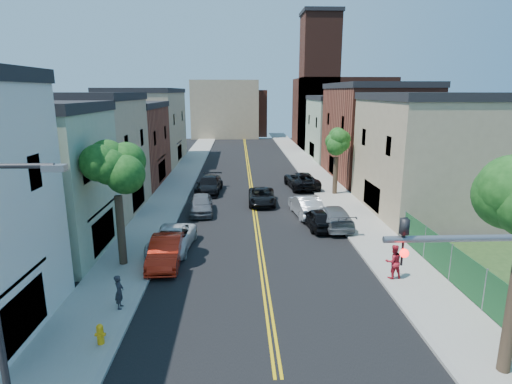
{
  "coord_description": "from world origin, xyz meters",
  "views": [
    {
      "loc": [
        -1.31,
        -8.26,
        9.65
      ],
      "look_at": [
        0.06,
        23.24,
        2.0
      ],
      "focal_mm": 29.08,
      "sensor_mm": 36.0,
      "label": 1
    }
  ],
  "objects": [
    {
      "name": "black_suv_lane",
      "position": [
        0.72,
        26.97,
        0.69
      ],
      "size": [
        2.41,
        5.03,
        1.38
      ],
      "primitive_type": "imported",
      "rotation": [
        0.0,
        0.0,
        -0.02
      ],
      "color": "black",
      "rests_on": "ground"
    },
    {
      "name": "curb_left",
      "position": [
        -6.15,
        40.0,
        0.07
      ],
      "size": [
        0.3,
        100.0,
        0.15
      ],
      "primitive_type": "cube",
      "color": "gray",
      "rests_on": "ground"
    },
    {
      "name": "bldg_right_tan",
      "position": [
        14.0,
        24.0,
        4.5
      ],
      "size": [
        9.0,
        12.0,
        9.0
      ],
      "primitive_type": "cube",
      "color": "#998466",
      "rests_on": "ground"
    },
    {
      "name": "white_pickup",
      "position": [
        -5.5,
        16.27,
        0.72
      ],
      "size": [
        2.82,
        5.35,
        1.44
      ],
      "primitive_type": "imported",
      "rotation": [
        0.0,
        0.0,
        -0.09
      ],
      "color": "silver",
      "rests_on": "ground"
    },
    {
      "name": "bldg_left_tan_far",
      "position": [
        -14.0,
        50.0,
        4.75
      ],
      "size": [
        9.0,
        16.0,
        9.5
      ],
      "primitive_type": "cube",
      "color": "#998466",
      "rests_on": "ground"
    },
    {
      "name": "bldg_right_brick",
      "position": [
        14.0,
        38.0,
        5.0
      ],
      "size": [
        9.0,
        14.0,
        10.0
      ],
      "primitive_type": "cube",
      "color": "brown",
      "rests_on": "ground"
    },
    {
      "name": "backdrop_left",
      "position": [
        -4.0,
        82.0,
        6.0
      ],
      "size": [
        14.0,
        8.0,
        12.0
      ],
      "primitive_type": "cube",
      "color": "#998466",
      "rests_on": "ground"
    },
    {
      "name": "tree_left_mid",
      "position": [
        -7.88,
        14.01,
        6.58
      ],
      "size": [
        5.2,
        5.2,
        9.29
      ],
      "color": "#332119",
      "rests_on": "sidewalk_left"
    },
    {
      "name": "pedestrian_left",
      "position": [
        -6.7,
        8.95,
        0.93
      ],
      "size": [
        0.4,
        0.59,
        1.57
      ],
      "primitive_type": "imported",
      "rotation": [
        0.0,
        0.0,
        1.62
      ],
      "color": "#222329",
      "rests_on": "sidewalk_left"
    },
    {
      "name": "sidewalk_right",
      "position": [
        7.9,
        40.0,
        0.07
      ],
      "size": [
        3.2,
        100.0,
        0.15
      ],
      "primitive_type": "cube",
      "color": "gray",
      "rests_on": "ground"
    },
    {
      "name": "fire_hydrant",
      "position": [
        -6.7,
        6.2,
        0.58
      ],
      "size": [
        0.4,
        0.4,
        0.83
      ],
      "color": "#F4A30D",
      "rests_on": "sidewalk_left"
    },
    {
      "name": "grey_car_left",
      "position": [
        -4.36,
        24.29,
        0.79
      ],
      "size": [
        2.19,
        4.76,
        1.58
      ],
      "primitive_type": "imported",
      "rotation": [
        0.0,
        0.0,
        0.07
      ],
      "color": "#595B60",
      "rests_on": "ground"
    },
    {
      "name": "sidewalk_left",
      "position": [
        -7.9,
        40.0,
        0.07
      ],
      "size": [
        3.2,
        100.0,
        0.15
      ],
      "primitive_type": "cube",
      "color": "gray",
      "rests_on": "ground"
    },
    {
      "name": "bldg_left_palegrn",
      "position": [
        -14.0,
        16.0,
        4.25
      ],
      "size": [
        9.0,
        8.0,
        8.5
      ],
      "primitive_type": "cube",
      "color": "gray",
      "rests_on": "ground"
    },
    {
      "name": "curb_right",
      "position": [
        6.15,
        40.0,
        0.07
      ],
      "size": [
        0.3,
        100.0,
        0.15
      ],
      "primitive_type": "cube",
      "color": "gray",
      "rests_on": "ground"
    },
    {
      "name": "tree_right_far",
      "position": [
        7.92,
        30.01,
        5.76
      ],
      "size": [
        4.4,
        4.4,
        8.03
      ],
      "color": "#332119",
      "rests_on": "sidewalk_right"
    },
    {
      "name": "street_lamp",
      "position": [
        -7.01,
        1.0,
        4.72
      ],
      "size": [
        2.14,
        0.25,
        8.0
      ],
      "color": "black",
      "rests_on": "sidewalk_left"
    },
    {
      "name": "black_car_right",
      "position": [
        4.44,
        20.14,
        0.74
      ],
      "size": [
        2.21,
        4.53,
        1.49
      ],
      "primitive_type": "imported",
      "rotation": [
        0.0,
        0.0,
        3.25
      ],
      "color": "black",
      "rests_on": "ground"
    },
    {
      "name": "silver_car_right",
      "position": [
        4.03,
        23.3,
        0.83
      ],
      "size": [
        2.29,
        5.22,
        1.67
      ],
      "primitive_type": "imported",
      "rotation": [
        0.0,
        0.0,
        3.25
      ],
      "color": "#AFB2B7",
      "rests_on": "ground"
    },
    {
      "name": "black_car_left",
      "position": [
        -4.17,
        31.34,
        0.81
      ],
      "size": [
        2.68,
        5.73,
        1.62
      ],
      "primitive_type": "imported",
      "rotation": [
        0.0,
        0.0,
        -0.08
      ],
      "color": "black",
      "rests_on": "ground"
    },
    {
      "name": "bldg_right_palegrn",
      "position": [
        14.0,
        52.0,
        4.25
      ],
      "size": [
        9.0,
        12.0,
        8.5
      ],
      "primitive_type": "cube",
      "color": "gray",
      "rests_on": "ground"
    },
    {
      "name": "church",
      "position": [
        16.33,
        67.07,
        7.24
      ],
      "size": [
        16.2,
        14.2,
        22.6
      ],
      "color": "#4C2319",
      "rests_on": "ground"
    },
    {
      "name": "bldg_left_brick",
      "position": [
        -14.0,
        36.0,
        4.0
      ],
      "size": [
        9.0,
        12.0,
        8.0
      ],
      "primitive_type": "cube",
      "color": "brown",
      "rests_on": "ground"
    },
    {
      "name": "fence_right",
      "position": [
        9.5,
        9.5,
        1.1
      ],
      "size": [
        0.04,
        15.0,
        1.9
      ],
      "primitive_type": "cube",
      "color": "#143F1E",
      "rests_on": "sidewalk_right"
    },
    {
      "name": "grey_car_right",
      "position": [
        5.5,
        20.41,
        0.79
      ],
      "size": [
        2.5,
        5.55,
        1.58
      ],
      "primitive_type": "imported",
      "rotation": [
        0.0,
        0.0,
        3.2
      ],
      "color": "#55585C",
      "rests_on": "ground"
    },
    {
      "name": "backdrop_center",
      "position": [
        0.0,
        86.0,
        5.0
      ],
      "size": [
        10.0,
        8.0,
        10.0
      ],
      "primitive_type": "cube",
      "color": "brown",
      "rests_on": "ground"
    },
    {
      "name": "pedestrian_right",
      "position": [
        6.7,
        11.47,
        1.06
      ],
      "size": [
        0.98,
        0.81,
        1.83
      ],
      "primitive_type": "imported",
      "rotation": [
        0.0,
        0.0,
        3.28
      ],
      "color": "red",
      "rests_on": "sidewalk_right"
    },
    {
      "name": "bldg_left_tan_near",
      "position": [
        -14.0,
        25.0,
        4.5
      ],
      "size": [
        9.0,
        10.0,
        9.0
      ],
      "primitive_type": "cube",
      "color": "#998466",
      "rests_on": "ground"
    },
    {
      "name": "dark_car_right_far",
      "position": [
        5.15,
        33.02,
        0.83
      ],
      "size": [
        3.35,
        6.19,
        1.65
      ],
      "primitive_type": "imported",
      "rotation": [
        0.0,
        0.0,
        3.25
      ],
      "color": "black",
      "rests_on": "ground"
    },
    {
      "name": "red_sedan",
      "position": [
        -5.5,
        14.11,
        0.79
      ],
      "size": [
        1.81,
        4.84,
        1.58
      ],
      "primitive_type": "imported",
      "rotation": [
        0.0,
        0.0,
        0.03
      ],
      "color": "red",
      "rests_on": "ground"
    }
  ]
}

